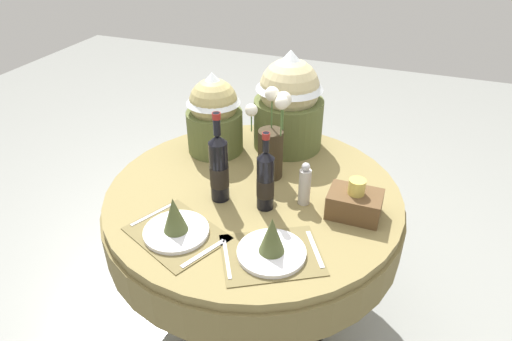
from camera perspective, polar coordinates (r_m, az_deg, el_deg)
The scene contains 11 objects.
ground at distance 2.42m, azimuth -0.27°, elevation -17.72°, with size 8.00×8.00×0.00m, color gray.
dining_table at distance 1.98m, azimuth -0.32°, elevation -5.88°, with size 1.26×1.26×0.77m.
place_setting_left at distance 1.67m, azimuth -10.13°, elevation -6.65°, with size 0.42×0.38×0.16m.
place_setting_right at distance 1.56m, azimuth 2.00°, elevation -9.32°, with size 0.42×0.39×0.16m.
flower_vase at distance 1.91m, azimuth 1.96°, elevation 3.69°, with size 0.18×0.12×0.40m.
wine_bottle_left at distance 1.73m, azimuth 1.20°, elevation -1.21°, with size 0.07×0.07×0.33m.
wine_bottle_right at distance 1.78m, azimuth -4.70°, elevation 0.35°, with size 0.08×0.08×0.38m.
pepper_mill at distance 1.79m, azimuth 6.16°, elevation -1.83°, with size 0.05×0.05×0.19m.
gift_tub_back_left at distance 2.11m, azimuth -5.33°, elevation 7.55°, with size 0.26×0.26×0.39m.
gift_tub_back_centre at distance 2.13m, azimuth 4.20°, elevation 9.14°, with size 0.33×0.33×0.48m.
woven_basket_side_right at distance 1.77m, azimuth 12.33°, elevation -3.99°, with size 0.20×0.14×0.16m.
Camera 1 is at (0.56, -1.46, 1.85)m, focal length 31.71 mm.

